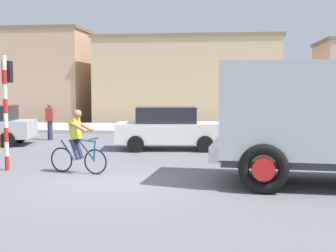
{
  "coord_description": "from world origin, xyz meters",
  "views": [
    {
      "loc": [
        2.64,
        -10.92,
        2.31
      ],
      "look_at": [
        1.1,
        2.5,
        1.2
      ],
      "focal_mm": 49.98,
      "sensor_mm": 36.0,
      "label": 1
    }
  ],
  "objects": [
    {
      "name": "ground_plane",
      "position": [
        0.0,
        0.0,
        0.0
      ],
      "size": [
        120.0,
        120.0,
        0.0
      ],
      "primitive_type": "plane",
      "color": "slate"
    },
    {
      "name": "sidewalk_far",
      "position": [
        0.0,
        14.42,
        0.08
      ],
      "size": [
        80.0,
        5.0,
        0.16
      ],
      "primitive_type": "cube",
      "color": "#ADADA8",
      "rests_on": "ground"
    },
    {
      "name": "truck_foreground",
      "position": [
        5.24,
        0.42,
        1.67
      ],
      "size": [
        5.6,
        3.15,
        2.9
      ],
      "color": "#B2B7BC",
      "rests_on": "ground"
    },
    {
      "name": "cyclist",
      "position": [
        -1.21,
        1.24,
        0.86
      ],
      "size": [
        1.69,
        0.59,
        1.72
      ],
      "color": "black",
      "rests_on": "ground"
    },
    {
      "name": "traffic_light_pole",
      "position": [
        -3.32,
        1.51,
        2.07
      ],
      "size": [
        0.24,
        0.43,
        3.2
      ],
      "color": "red",
      "rests_on": "ground"
    },
    {
      "name": "car_red_near",
      "position": [
        0.7,
        6.39,
        0.82
      ],
      "size": [
        4.16,
        2.2,
        1.6
      ],
      "color": "white",
      "rests_on": "ground"
    },
    {
      "name": "pedestrian_near_kerb",
      "position": [
        -4.89,
        8.92,
        0.85
      ],
      "size": [
        0.34,
        0.22,
        1.62
      ],
      "color": "#2D334C",
      "rests_on": "ground"
    },
    {
      "name": "building_corner_left",
      "position": [
        -11.62,
        21.42,
        3.18
      ],
      "size": [
        9.93,
        6.04,
        6.34
      ],
      "color": "tan",
      "rests_on": "ground"
    },
    {
      "name": "building_mid_block",
      "position": [
        0.37,
        21.66,
        2.83
      ],
      "size": [
        12.13,
        7.49,
        5.66
      ],
      "color": "#D1B284",
      "rests_on": "ground"
    }
  ]
}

